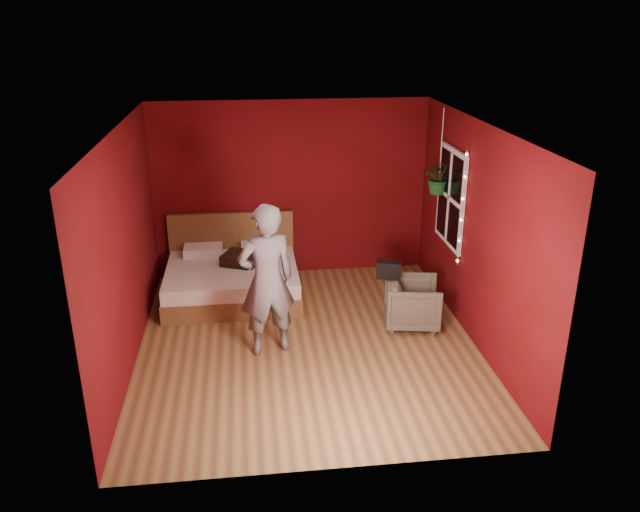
{
  "coord_description": "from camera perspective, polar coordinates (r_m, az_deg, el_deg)",
  "views": [
    {
      "loc": [
        -0.65,
        -6.61,
        3.75
      ],
      "look_at": [
        0.2,
        0.4,
        0.96
      ],
      "focal_mm": 35.0,
      "sensor_mm": 36.0,
      "label": 1
    }
  ],
  "objects": [
    {
      "name": "window",
      "position": [
        8.26,
        11.84,
        5.28
      ],
      "size": [
        0.05,
        0.97,
        1.27
      ],
      "color": "white",
      "rests_on": "room_walls"
    },
    {
      "name": "armchair",
      "position": [
        7.98,
        8.47,
        -4.27
      ],
      "size": [
        0.78,
        0.77,
        0.62
      ],
      "primitive_type": "imported",
      "rotation": [
        0.0,
        0.0,
        1.4
      ],
      "color": "#666550",
      "rests_on": "ground"
    },
    {
      "name": "handbag",
      "position": [
        7.85,
        6.3,
        -1.25
      ],
      "size": [
        0.34,
        0.23,
        0.22
      ],
      "primitive_type": "cube",
      "rotation": [
        0.0,
        0.0,
        -0.29
      ],
      "color": "black",
      "rests_on": "armchair"
    },
    {
      "name": "throw_pillow",
      "position": [
        8.76,
        -7.37,
        -0.22
      ],
      "size": [
        0.56,
        0.56,
        0.15
      ],
      "primitive_type": "cube",
      "rotation": [
        0.0,
        0.0,
        -0.42
      ],
      "color": "black",
      "rests_on": "bed"
    },
    {
      "name": "person",
      "position": [
        7.08,
        -4.9,
        -2.24
      ],
      "size": [
        0.75,
        0.59,
        1.81
      ],
      "primitive_type": "imported",
      "rotation": [
        0.0,
        0.0,
        3.41
      ],
      "color": "slate",
      "rests_on": "ground"
    },
    {
      "name": "fairy_lights",
      "position": [
        7.78,
        12.85,
        4.18
      ],
      "size": [
        0.04,
        0.04,
        1.45
      ],
      "color": "silver",
      "rests_on": "room_walls"
    },
    {
      "name": "hanging_plant",
      "position": [
        8.42,
        10.84,
        7.08
      ],
      "size": [
        0.43,
        0.39,
        1.12
      ],
      "color": "silver",
      "rests_on": "room_walls"
    },
    {
      "name": "floor",
      "position": [
        7.62,
        -1.17,
        -7.92
      ],
      "size": [
        4.5,
        4.5,
        0.0
      ],
      "primitive_type": "plane",
      "color": "olive",
      "rests_on": "ground"
    },
    {
      "name": "bed",
      "position": [
        8.84,
        -8.02,
        -1.93
      ],
      "size": [
        1.82,
        1.55,
        1.0
      ],
      "color": "brown",
      "rests_on": "ground"
    },
    {
      "name": "room_walls",
      "position": [
        6.95,
        -1.27,
        4.22
      ],
      "size": [
        4.04,
        4.54,
        2.62
      ],
      "color": "maroon",
      "rests_on": "ground"
    }
  ]
}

